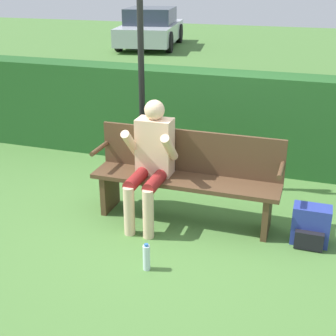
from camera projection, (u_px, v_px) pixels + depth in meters
ground_plane at (184, 220)px, 4.99m from camera, size 40.00×40.00×0.00m
hedge_back at (221, 119)px, 6.23m from camera, size 12.00×0.49×1.26m
park_bench at (187, 175)px, 4.86m from camera, size 1.96×0.42×0.94m
person_seated at (151, 158)px, 4.75m from camera, size 0.50×0.66×1.27m
backpack at (310, 226)px, 4.49m from camera, size 0.36×0.27×0.39m
water_bottle at (146, 257)px, 4.12m from camera, size 0.07×0.07×0.26m
signpost at (141, 55)px, 5.17m from camera, size 0.41×0.09×2.78m
parked_car at (151, 28)px, 16.41m from camera, size 2.40×4.19×1.32m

